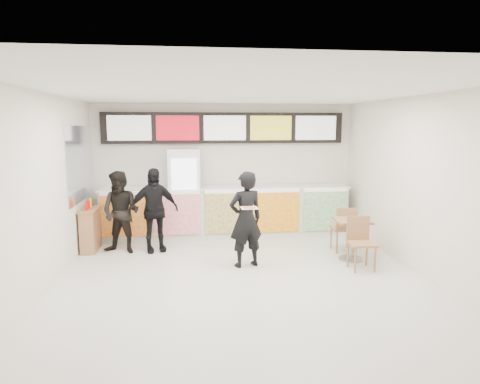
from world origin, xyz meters
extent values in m
plane|color=beige|center=(0.00, 0.00, 0.00)|extent=(7.00, 7.00, 0.00)
plane|color=white|center=(0.00, 0.00, 3.00)|extent=(7.00, 7.00, 0.00)
plane|color=silver|center=(0.00, 3.50, 1.50)|extent=(6.00, 0.00, 6.00)
plane|color=silver|center=(-3.00, 0.00, 1.50)|extent=(0.00, 7.00, 7.00)
plane|color=silver|center=(3.00, 0.00, 1.50)|extent=(0.00, 7.00, 7.00)
cube|color=silver|center=(0.00, 3.10, 0.55)|extent=(5.50, 0.70, 1.10)
cube|color=silver|center=(0.00, 3.10, 1.12)|extent=(5.56, 0.76, 0.04)
cube|color=red|center=(-2.20, 2.72, 0.61)|extent=(0.99, 0.02, 0.90)
cube|color=#E1329F|center=(-1.10, 2.72, 0.61)|extent=(0.99, 0.02, 0.90)
cube|color=brown|center=(0.00, 2.72, 0.61)|extent=(0.99, 0.02, 0.90)
cube|color=yellow|center=(1.10, 2.72, 0.61)|extent=(0.99, 0.02, 0.90)
cube|color=#228B3C|center=(2.20, 2.72, 0.61)|extent=(0.99, 0.02, 0.90)
cube|color=black|center=(0.00, 3.42, 2.45)|extent=(5.50, 0.12, 0.70)
cube|color=silver|center=(-2.12, 3.35, 2.45)|extent=(0.95, 0.02, 0.55)
cube|color=red|center=(-1.06, 3.35, 2.45)|extent=(0.95, 0.02, 0.55)
cube|color=white|center=(0.00, 3.35, 2.45)|extent=(0.95, 0.02, 0.55)
cube|color=gold|center=(1.06, 3.35, 2.45)|extent=(0.95, 0.02, 0.55)
cube|color=silver|center=(2.12, 3.35, 2.45)|extent=(0.95, 0.02, 0.55)
cube|color=white|center=(-0.93, 3.12, 1.00)|extent=(0.70, 0.65, 2.00)
cube|color=white|center=(-0.93, 2.78, 1.05)|extent=(0.54, 0.02, 1.50)
cylinder|color=#1B9520|center=(-1.14, 2.82, 0.45)|extent=(0.07, 0.07, 0.22)
cylinder|color=orange|center=(-1.00, 2.82, 0.45)|extent=(0.07, 0.07, 0.22)
cylinder|color=red|center=(-0.86, 2.82, 0.45)|extent=(0.07, 0.07, 0.22)
cylinder|color=#172EB0|center=(-0.72, 2.82, 0.45)|extent=(0.07, 0.07, 0.22)
cylinder|color=orange|center=(-1.14, 2.82, 0.83)|extent=(0.07, 0.07, 0.22)
cylinder|color=red|center=(-1.00, 2.82, 0.83)|extent=(0.07, 0.07, 0.22)
cylinder|color=#172EB0|center=(-0.86, 2.82, 0.83)|extent=(0.07, 0.07, 0.22)
cylinder|color=#1B9520|center=(-0.72, 2.82, 0.83)|extent=(0.07, 0.07, 0.22)
cylinder|color=red|center=(-1.14, 2.82, 1.21)|extent=(0.07, 0.07, 0.22)
cylinder|color=#172EB0|center=(-1.00, 2.82, 1.21)|extent=(0.07, 0.07, 0.22)
cylinder|color=#1B9520|center=(-0.86, 2.82, 1.21)|extent=(0.07, 0.07, 0.22)
cylinder|color=orange|center=(-0.72, 2.82, 1.21)|extent=(0.07, 0.07, 0.22)
cylinder|color=#172EB0|center=(-1.14, 2.82, 1.59)|extent=(0.07, 0.07, 0.22)
cylinder|color=#1B9520|center=(-1.00, 2.82, 1.59)|extent=(0.07, 0.07, 0.22)
cylinder|color=orange|center=(-0.86, 2.82, 1.59)|extent=(0.07, 0.07, 0.22)
cylinder|color=red|center=(-0.72, 2.82, 1.59)|extent=(0.07, 0.07, 0.22)
cube|color=#B2B7BF|center=(-2.99, 2.45, 1.75)|extent=(0.01, 2.00, 1.50)
imported|color=black|center=(0.16, 0.93, 0.86)|extent=(0.72, 0.58, 1.72)
imported|color=black|center=(-2.17, 2.04, 0.81)|extent=(0.95, 0.85, 1.63)
imported|color=black|center=(-1.54, 2.07, 0.84)|extent=(1.06, 0.67, 1.68)
cube|color=beige|center=(0.16, 0.48, 1.15)|extent=(0.28, 0.28, 0.01)
cone|color=#CC7233|center=(0.16, 0.48, 1.16)|extent=(0.36, 0.36, 0.02)
cube|color=#A4784B|center=(2.18, 1.07, 0.75)|extent=(0.66, 0.66, 0.04)
cylinder|color=gray|center=(2.18, 1.07, 0.37)|extent=(0.08, 0.08, 0.74)
cylinder|color=gray|center=(2.18, 1.07, 0.02)|extent=(0.45, 0.45, 0.03)
cube|color=#A4784B|center=(2.14, 0.50, 0.46)|extent=(0.46, 0.46, 0.04)
cube|color=#A4784B|center=(2.14, 0.70, 0.70)|extent=(0.41, 0.06, 0.43)
cube|color=#A4784B|center=(2.22, 1.64, 0.46)|extent=(0.46, 0.46, 0.04)
cube|color=#A4784B|center=(2.22, 1.44, 0.70)|extent=(0.41, 0.06, 0.43)
cube|color=#A4784B|center=(-2.82, 2.28, 0.41)|extent=(0.28, 0.73, 0.83)
cube|color=#A4784B|center=(-2.82, 2.28, 0.85)|extent=(0.31, 0.77, 0.04)
cylinder|color=red|center=(-2.82, 2.07, 0.95)|extent=(0.06, 0.06, 0.17)
cylinder|color=red|center=(-2.82, 2.23, 0.95)|extent=(0.06, 0.06, 0.17)
cylinder|color=yellow|center=(-2.82, 2.39, 0.95)|extent=(0.06, 0.06, 0.17)
cylinder|color=brown|center=(-2.82, 2.53, 0.95)|extent=(0.06, 0.06, 0.17)
camera|label=1|loc=(-0.83, -6.41, 2.49)|focal=32.00mm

